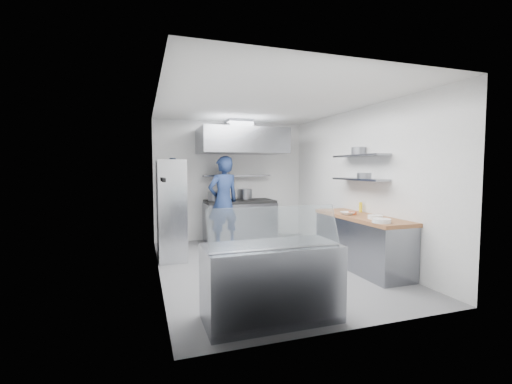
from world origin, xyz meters
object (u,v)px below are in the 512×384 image
object	(u,v)px
gas_range	(240,222)
wire_rack	(171,210)
display_case	(271,282)
chef	(223,201)

from	to	relation	value
gas_range	wire_rack	bearing A→B (deg)	-146.80
display_case	wire_rack	bearing A→B (deg)	105.49
display_case	gas_range	bearing A→B (deg)	79.10
chef	display_case	xyz separation A→B (m)	(-0.32, -3.72, -0.55)
chef	wire_rack	distance (m)	1.35
chef	gas_range	bearing A→B (deg)	-156.70
chef	display_case	size ratio (longest dim) A/B	1.31
wire_rack	gas_range	bearing A→B (deg)	33.20
gas_range	chef	xyz separation A→B (m)	(-0.47, -0.38, 0.53)
wire_rack	display_case	bearing A→B (deg)	-74.51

